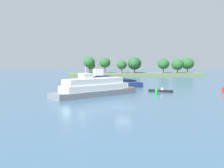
% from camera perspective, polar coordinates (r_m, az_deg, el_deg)
% --- Properties ---
extents(ground_plane, '(400.00, 400.00, 0.00)m').
position_cam_1_polar(ground_plane, '(46.00, 2.30, -4.76)').
color(ground_plane, '#3D607F').
extents(treeline_island, '(65.63, 16.63, 9.30)m').
position_cam_1_polar(treeline_island, '(141.57, 5.43, 2.98)').
color(treeline_island, '#66754C').
rests_on(treeline_island, ground).
extents(cargo_barge, '(13.21, 38.70, 5.94)m').
position_cam_1_polar(cargo_barge, '(98.26, -0.23, 0.88)').
color(cargo_barge, navy).
rests_on(cargo_barge, ground).
extents(white_riverboat, '(19.71, 15.59, 6.31)m').
position_cam_1_polar(white_riverboat, '(60.97, -3.38, -0.85)').
color(white_riverboat, slate).
rests_on(white_riverboat, ground).
extents(fishing_skiff, '(5.40, 4.19, 1.04)m').
position_cam_1_polar(fishing_skiff, '(69.38, 9.75, -1.37)').
color(fishing_skiff, black).
rests_on(fishing_skiff, ground).
extents(channel_buoy_red, '(0.70, 0.70, 1.90)m').
position_cam_1_polar(channel_buoy_red, '(70.55, 21.45, -1.10)').
color(channel_buoy_red, red).
rests_on(channel_buoy_red, ground).
extents(channel_buoy_green, '(0.70, 0.70, 1.90)m').
position_cam_1_polar(channel_buoy_green, '(63.29, 8.93, -1.47)').
color(channel_buoy_green, green).
rests_on(channel_buoy_green, ground).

